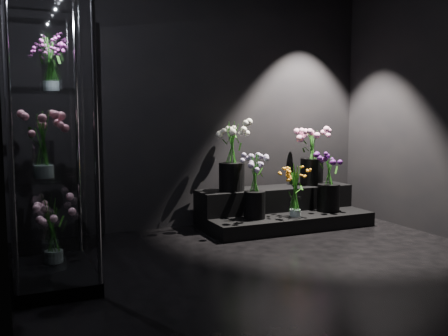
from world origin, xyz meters
TOP-DOWN VIEW (x-y plane):
  - floor at (0.00, 0.00)m, footprint 4.00×4.00m
  - wall_back at (0.00, 2.00)m, footprint 4.00×0.00m
  - wall_left at (-2.00, 0.00)m, footprint 0.00×4.00m
  - display_riser at (0.79, 1.64)m, footprint 1.83×0.81m
  - display_case at (-1.70, 0.65)m, footprint 0.56×0.93m
  - bouquet_orange_bells at (0.79, 1.32)m, footprint 0.24×0.24m
  - bouquet_lilac at (0.35, 1.41)m, footprint 0.43×0.43m
  - bouquet_purple at (1.29, 1.42)m, footprint 0.35×0.35m
  - bouquet_cream_roses at (0.24, 1.73)m, footprint 0.42×0.42m
  - bouquet_pink_roses at (1.29, 1.76)m, footprint 0.49×0.49m
  - bouquet_case_pink at (-1.76, 0.47)m, footprint 0.37×0.37m
  - bouquet_case_magenta at (-1.66, 0.84)m, footprint 0.26×0.26m
  - bouquet_case_base_pink at (-1.68, 0.83)m, footprint 0.38×0.38m

SIDE VIEW (x-z plane):
  - floor at x=0.00m, z-range 0.00..0.00m
  - display_riser at x=0.79m, z-range -0.03..0.37m
  - bouquet_case_base_pink at x=-1.68m, z-range 0.11..0.60m
  - bouquet_orange_bells at x=0.79m, z-range 0.16..0.70m
  - bouquet_purple at x=1.29m, z-range 0.19..0.84m
  - bouquet_lilac at x=0.35m, z-range 0.20..0.87m
  - bouquet_pink_roses at x=1.29m, z-range 0.45..1.10m
  - bouquet_cream_roses at x=0.24m, z-range 0.45..1.20m
  - display_case at x=-1.70m, z-range 0.00..2.04m
  - bouquet_case_pink at x=-1.76m, z-range 0.81..1.26m
  - wall_back at x=0.00m, z-range -0.60..3.40m
  - wall_left at x=-2.00m, z-range -0.60..3.40m
  - bouquet_case_magenta at x=-1.66m, z-range 1.40..1.79m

